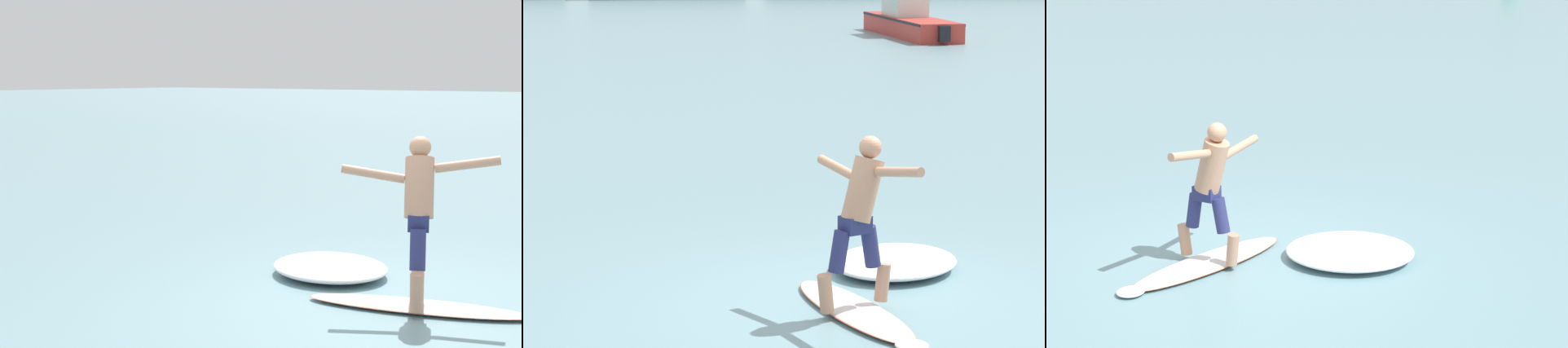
{
  "view_description": "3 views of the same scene",
  "coord_description": "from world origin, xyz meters",
  "views": [
    {
      "loc": [
        -7.51,
        -4.32,
        2.28
      ],
      "look_at": [
        -0.15,
        1.52,
        1.2
      ],
      "focal_mm": 60.0,
      "sensor_mm": 36.0,
      "label": 1
    },
    {
      "loc": [
        -2.05,
        -11.36,
        3.48
      ],
      "look_at": [
        -0.67,
        0.48,
        1.19
      ],
      "focal_mm": 85.0,
      "sensor_mm": 36.0,
      "label": 2
    },
    {
      "loc": [
        8.33,
        -4.35,
        3.71
      ],
      "look_at": [
        -0.46,
        1.16,
        0.76
      ],
      "focal_mm": 60.0,
      "sensor_mm": 36.0,
      "label": 3
    }
  ],
  "objects": [
    {
      "name": "surfboard",
      "position": [
        -0.09,
        -0.42,
        0.04
      ],
      "size": [
        1.15,
        2.37,
        0.21
      ],
      "color": "white",
      "rests_on": "ground"
    },
    {
      "name": "ground_plane",
      "position": [
        0.0,
        0.0,
        0.0
      ],
      "size": [
        200.0,
        200.0,
        0.0
      ],
      "primitive_type": "plane",
      "color": "#7098A1"
    },
    {
      "name": "wave_foam_at_tail",
      "position": [
        0.59,
        1.09,
        0.1
      ],
      "size": [
        1.92,
        1.96,
        0.19
      ],
      "color": "white",
      "rests_on": "ground"
    },
    {
      "name": "surfer",
      "position": [
        -0.04,
        -0.35,
        1.01
      ],
      "size": [
        0.92,
        1.4,
        1.61
      ],
      "color": "tan",
      "rests_on": "surfboard"
    }
  ]
}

